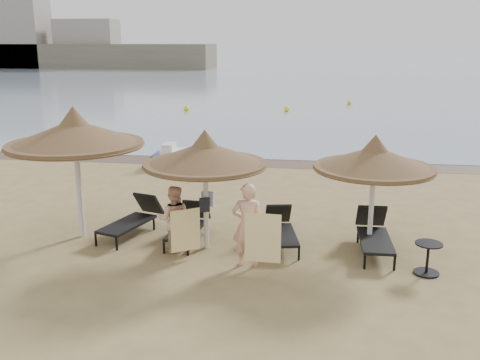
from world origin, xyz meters
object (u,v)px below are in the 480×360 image
Objects in this scene: palapa_center at (205,155)px; person_right at (248,218)px; palapa_right at (374,159)px; lounger_far_left at (134,218)px; palapa_left at (75,134)px; lounger_near_right at (281,229)px; lounger_near_left at (189,224)px; pedal_boat at (177,158)px; lounger_far_right at (374,233)px; side_table at (427,259)px; person_left at (174,214)px.

palapa_center is 1.83m from person_right.
palapa_right is 1.28× the size of lounger_far_left.
palapa_left is 1.67× the size of lounger_near_right.
lounger_near_left is at bearing 10.42° from lounger_far_left.
pedal_boat is at bearing -71.69° from person_right.
lounger_far_left is at bearing 176.18° from lounger_far_right.
palapa_right reaches higher than pedal_boat.
palapa_center is at bearing -5.85° from palapa_left.
palapa_center reaches higher than lounger_near_left.
lounger_far_left is 1.13× the size of pedal_boat.
person_right is at bearing -125.11° from lounger_near_right.
lounger_far_right is (4.44, -0.12, 0.04)m from lounger_near_left.
person_right reaches higher than side_table.
pedal_boat is at bearing -81.19° from person_left.
palapa_center is 5.32m from side_table.
person_left reaches higher than lounger_near_left.
palapa_left is at bearing 171.47° from lounger_near_right.
lounger_near_right is at bearing 1.93° from palapa_left.
palapa_center is at bearing -158.24° from person_left.
palapa_right reaches higher than lounger_near_left.
palapa_left is 4.80× the size of side_table.
person_right reaches higher than lounger_near_left.
person_left is (-4.59, -0.74, 0.51)m from lounger_far_right.
lounger_far_right is (2.18, -0.11, 0.04)m from lounger_near_right.
person_right is (-0.64, -1.39, 0.71)m from lounger_near_right.
pedal_boat is (-2.27, 7.69, -0.06)m from lounger_near_left.
palapa_left reaches higher than palapa_center.
lounger_far_right is 10.30m from pedal_boat.
palapa_right is at bearing -50.71° from pedal_boat.
palapa_left is 1.79× the size of person_left.
palapa_center is at bearing -44.23° from person_right.
lounger_near_right reaches higher than side_table.
palapa_right reaches higher than lounger_far_left.
palapa_left is 8.20m from pedal_boat.
lounger_far_left is at bearing -31.94° from person_right.
side_table is (5.43, -1.32, -0.06)m from lounger_near_left.
palapa_right is 1.77m from lounger_far_right.
lounger_far_left is at bearing -43.01° from person_left.
palapa_left is 1.57× the size of lounger_far_right.
lounger_far_right is at bearing 5.70° from palapa_center.
person_left reaches higher than side_table.
pedal_boat is at bearing 110.05° from lounger_near_right.
person_right reaches higher than person_left.
lounger_far_left reaches higher than lounger_near_right.
person_right is at bearing -36.14° from lounger_near_left.
lounger_far_right is at bearing -160.39° from person_right.
pedal_boat is (-2.12, 8.54, -0.60)m from person_left.
lounger_far_right is at bearing 3.16° from lounger_near_left.
lounger_near_left is at bearing 177.53° from lounger_far_right.
person_right is (-2.72, -1.32, -1.10)m from palapa_right.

